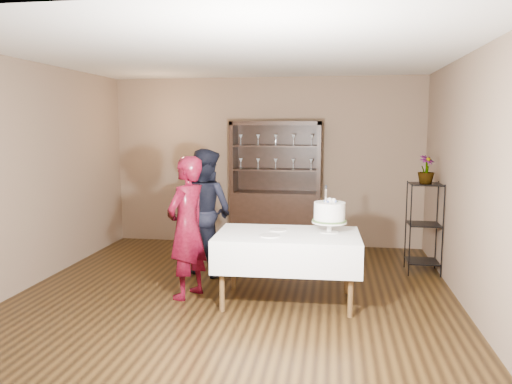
# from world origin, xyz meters

# --- Properties ---
(floor) EXTENTS (5.00, 5.00, 0.00)m
(floor) POSITION_xyz_m (0.00, 0.00, 0.00)
(floor) COLOR black
(floor) RESTS_ON ground
(ceiling) EXTENTS (5.00, 5.00, 0.00)m
(ceiling) POSITION_xyz_m (0.00, 0.00, 2.70)
(ceiling) COLOR silver
(ceiling) RESTS_ON back_wall
(back_wall) EXTENTS (5.00, 0.02, 2.70)m
(back_wall) POSITION_xyz_m (0.00, 2.50, 1.35)
(back_wall) COLOR #745D4A
(back_wall) RESTS_ON floor
(wall_left) EXTENTS (0.02, 5.00, 2.70)m
(wall_left) POSITION_xyz_m (-2.50, 0.00, 1.35)
(wall_left) COLOR #745D4A
(wall_left) RESTS_ON floor
(wall_right) EXTENTS (0.02, 5.00, 2.70)m
(wall_right) POSITION_xyz_m (2.50, 0.00, 1.35)
(wall_right) COLOR #745D4A
(wall_right) RESTS_ON floor
(china_hutch) EXTENTS (1.40, 0.48, 2.00)m
(china_hutch) POSITION_xyz_m (0.20, 2.25, 0.66)
(china_hutch) COLOR black
(china_hutch) RESTS_ON floor
(plant_etagere) EXTENTS (0.42, 0.42, 1.20)m
(plant_etagere) POSITION_xyz_m (2.28, 1.20, 0.65)
(plant_etagere) COLOR black
(plant_etagere) RESTS_ON floor
(cake_table) EXTENTS (1.57, 1.00, 0.77)m
(cake_table) POSITION_xyz_m (0.62, -0.20, 0.59)
(cake_table) COLOR silver
(cake_table) RESTS_ON floor
(woman) EXTENTS (0.57, 0.69, 1.60)m
(woman) POSITION_xyz_m (-0.52, -0.20, 0.80)
(woman) COLOR #38050E
(woman) RESTS_ON floor
(man) EXTENTS (1.00, 0.92, 1.64)m
(man) POSITION_xyz_m (-0.56, 0.76, 0.82)
(man) COLOR black
(man) RESTS_ON floor
(cake) EXTENTS (0.38, 0.38, 0.52)m
(cake) POSITION_xyz_m (1.06, -0.07, 0.98)
(cake) COLOR white
(cake) RESTS_ON cake_table
(plate_near) EXTENTS (0.26, 0.26, 0.01)m
(plate_near) POSITION_xyz_m (0.44, -0.38, 0.78)
(plate_near) COLOR white
(plate_near) RESTS_ON cake_table
(plate_far) EXTENTS (0.23, 0.23, 0.01)m
(plate_far) POSITION_xyz_m (0.50, -0.07, 0.78)
(plate_far) COLOR white
(plate_far) RESTS_ON cake_table
(potted_plant) EXTENTS (0.29, 0.29, 0.37)m
(potted_plant) POSITION_xyz_m (2.27, 1.17, 1.37)
(potted_plant) COLOR #486A32
(potted_plant) RESTS_ON plant_etagere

